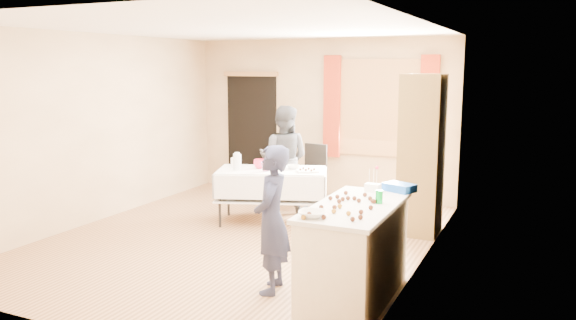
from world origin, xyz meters
The scene contains 29 objects.
floor centered at (0.00, 0.00, -0.01)m, with size 4.50×5.50×0.02m, color #9E7047.
ceiling centered at (0.00, 0.00, 2.61)m, with size 4.50×5.50×0.02m, color white.
wall_back centered at (0.00, 2.76, 1.30)m, with size 4.50×0.02×2.60m, color tan.
wall_front centered at (0.00, -2.76, 1.30)m, with size 4.50×0.02×2.60m, color tan.
wall_left centered at (-2.26, 0.00, 1.30)m, with size 0.02×5.50×2.60m, color tan.
wall_right centered at (2.26, 0.00, 1.30)m, with size 0.02×5.50×2.60m, color tan.
window_frame centered at (1.00, 2.72, 1.50)m, with size 1.32×0.06×1.52m, color olive.
window_pane centered at (1.00, 2.71, 1.50)m, with size 1.20×0.02×1.40m, color white.
curtain_left centered at (0.22, 2.67, 1.50)m, with size 0.28×0.06×1.65m, color maroon.
curtain_right centered at (1.78, 2.67, 1.50)m, with size 0.28×0.06×1.65m, color maroon.
doorway centered at (-1.30, 2.73, 1.00)m, with size 0.95×0.04×2.00m, color black.
door_lintel centered at (-1.30, 2.70, 2.02)m, with size 1.05×0.06×0.08m, color olive.
cabinet centered at (1.99, 1.22, 1.03)m, with size 0.50×0.60×2.06m, color brown.
counter centered at (1.89, -1.17, 0.45)m, with size 0.70×1.47×0.91m.
party_table centered at (0.02, 0.86, 0.45)m, with size 1.68×1.24×0.75m.
chair centered at (0.14, 1.96, 0.29)m, with size 0.45×0.45×0.96m.
girl centered at (1.11, -1.31, 0.71)m, with size 0.46×0.59×1.43m, color #1A1D38.
woman centered at (-0.11, 1.52, 0.79)m, with size 0.87×0.74×1.58m, color black.
soda_can centered at (2.07, -1.03, 0.97)m, with size 0.07×0.07×0.12m, color #049329.
mixing_bowl centered at (1.69, -1.74, 0.94)m, with size 0.27×0.27×0.06m, color white.
foam_block centered at (1.88, -0.58, 0.95)m, with size 0.15×0.10×0.08m, color white.
blue_basket centered at (2.12, -0.46, 0.95)m, with size 0.30×0.20×0.08m, color blue.
pitcher centered at (-0.38, 0.61, 0.86)m, with size 0.11×0.11×0.22m, color silver.
cup_red centered at (-0.16, 0.85, 0.81)m, with size 0.23×0.23×0.13m, color #DB2949.
cup_rainbow centered at (0.01, 0.70, 0.81)m, with size 0.14×0.14×0.12m, color red.
small_bowl centered at (0.27, 1.03, 0.78)m, with size 0.23×0.23×0.05m, color white.
pastry_tray centered at (0.54, 0.90, 0.76)m, with size 0.28×0.20×0.02m, color white.
bottle centered at (-0.56, 0.84, 0.84)m, with size 0.10×0.10×0.19m, color white.
cake_balls centered at (1.86, -1.27, 0.93)m, with size 0.50×1.10×0.04m.
Camera 1 is at (3.42, -5.94, 2.16)m, focal length 35.00 mm.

